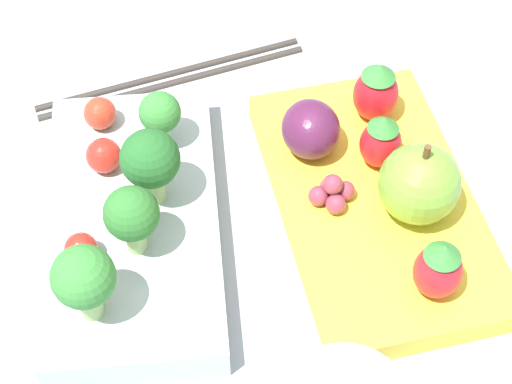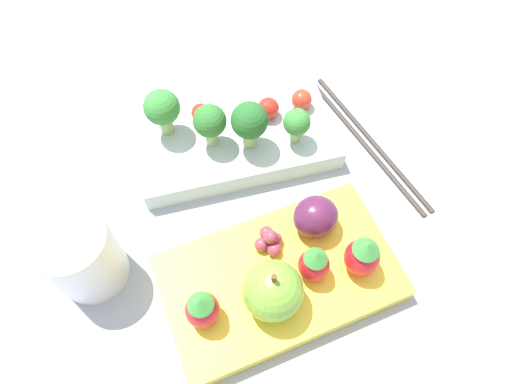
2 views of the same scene
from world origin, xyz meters
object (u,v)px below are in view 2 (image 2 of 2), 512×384
bento_box_savoury (236,141)px  chopsticks_pair (368,141)px  cherry_tomato_0 (201,113)px  plum (316,217)px  broccoli_floret_2 (297,123)px  cherry_tomato_2 (268,108)px  broccoli_floret_3 (250,122)px  bento_box_fruit (279,277)px  drinking_cup (82,256)px  strawberry_2 (202,309)px  strawberry_1 (363,256)px  broccoli_floret_1 (210,122)px  broccoli_floret_0 (162,109)px  strawberry_0 (314,264)px  grape_cluster (270,240)px  apple (273,291)px  cherry_tomato_1 (302,99)px

bento_box_savoury → chopsticks_pair: bearing=-19.7°
cherry_tomato_0 → plum: (0.06, -0.16, 0.00)m
broccoli_floret_2 → cherry_tomato_2: size_ratio=1.82×
broccoli_floret_3 → chopsticks_pair: size_ratio=0.27×
bento_box_fruit → drinking_cup: (-0.16, 0.08, 0.03)m
cherry_tomato_0 → chopsticks_pair: cherry_tomato_0 is taller
strawberry_2 → strawberry_1: bearing=-4.1°
cherry_tomato_2 → drinking_cup: bearing=-156.8°
cherry_tomato_2 → drinking_cup: drinking_cup is taller
bento_box_fruit → broccoli_floret_1: size_ratio=4.14×
broccoli_floret_1 → cherry_tomato_0: 0.04m
cherry_tomato_2 → strawberry_1: (0.01, -0.19, 0.01)m
cherry_tomato_0 → broccoli_floret_0: bearing=-178.2°
cherry_tomato_0 → strawberry_0: 0.21m
bento_box_fruit → strawberry_2: size_ratio=4.72×
cherry_tomato_2 → strawberry_2: strawberry_2 is taller
strawberry_0 → grape_cluster: (-0.02, 0.04, -0.01)m
broccoli_floret_0 → grape_cluster: broccoli_floret_0 is taller
apple → cherry_tomato_0: bearing=87.7°
broccoli_floret_1 → cherry_tomato_1: 0.11m
broccoli_floret_2 → drinking_cup: bearing=-167.2°
bento_box_savoury → chopsticks_pair: size_ratio=1.07×
broccoli_floret_2 → broccoli_floret_3: size_ratio=0.75×
drinking_cup → strawberry_2: bearing=-46.0°
broccoli_floret_2 → cherry_tomato_2: (-0.01, 0.04, -0.02)m
bento_box_savoury → cherry_tomato_2: cherry_tomato_2 is taller
strawberry_1 → chopsticks_pair: size_ratio=0.23×
broccoli_floret_0 → chopsticks_pair: (0.20, -0.08, -0.06)m
broccoli_floret_0 → strawberry_2: size_ratio=1.24×
broccoli_floret_2 → plum: 0.10m
broccoli_floret_2 → strawberry_0: size_ratio=1.00×
drinking_cup → chopsticks_pair: drinking_cup is taller
strawberry_0 → chopsticks_pair: size_ratio=0.21×
broccoli_floret_1 → broccoli_floret_2: broccoli_floret_1 is taller
bento_box_fruit → drinking_cup: 0.18m
cherry_tomato_1 → strawberry_0: 0.19m
cherry_tomato_1 → strawberry_1: strawberry_1 is taller
plum → chopsticks_pair: size_ratio=0.20×
broccoli_floret_0 → cherry_tomato_1: bearing=-9.5°
broccoli_floret_0 → apple: size_ratio=0.91×
drinking_cup → bento_box_savoury: bearing=25.2°
apple → grape_cluster: (0.02, 0.05, -0.02)m
drinking_cup → cherry_tomato_1: bearing=19.5°
bento_box_fruit → chopsticks_pair: size_ratio=1.02×
broccoli_floret_2 → strawberry_2: size_ratio=0.95×
broccoli_floret_3 → chopsticks_pair: (0.13, -0.03, -0.06)m
plum → apple: bearing=-142.3°
drinking_cup → bento_box_fruit: bearing=-25.5°
cherry_tomato_2 → chopsticks_pair: (0.10, -0.06, -0.03)m
bento_box_fruit → broccoli_floret_0: (-0.05, 0.19, 0.05)m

